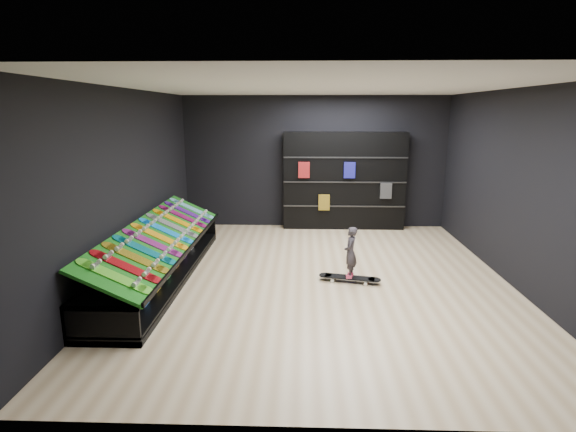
{
  "coord_description": "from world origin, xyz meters",
  "views": [
    {
      "loc": [
        -0.26,
        -6.85,
        2.65
      ],
      "look_at": [
        -0.5,
        0.2,
        1.0
      ],
      "focal_mm": 28.0,
      "sensor_mm": 36.0,
      "label": 1
    }
  ],
  "objects_px": {
    "back_shelving": "(344,181)",
    "child": "(350,262)",
    "display_rack": "(162,263)",
    "floor_skateboard": "(350,279)"
  },
  "relations": [
    {
      "from": "display_rack",
      "to": "floor_skateboard",
      "type": "distance_m",
      "value": 3.05
    },
    {
      "from": "display_rack",
      "to": "floor_skateboard",
      "type": "xyz_separation_m",
      "value": [
        3.04,
        -0.11,
        -0.2
      ]
    },
    {
      "from": "back_shelving",
      "to": "child",
      "type": "height_order",
      "value": "back_shelving"
    },
    {
      "from": "floor_skateboard",
      "to": "child",
      "type": "bearing_deg",
      "value": 0.0
    },
    {
      "from": "back_shelving",
      "to": "floor_skateboard",
      "type": "xyz_separation_m",
      "value": [
        -0.18,
        -3.43,
        -1.05
      ]
    },
    {
      "from": "back_shelving",
      "to": "floor_skateboard",
      "type": "distance_m",
      "value": 3.59
    },
    {
      "from": "back_shelving",
      "to": "child",
      "type": "distance_m",
      "value": 3.52
    },
    {
      "from": "floor_skateboard",
      "to": "child",
      "type": "xyz_separation_m",
      "value": [
        0.0,
        0.0,
        0.28
      ]
    },
    {
      "from": "display_rack",
      "to": "child",
      "type": "xyz_separation_m",
      "value": [
        3.04,
        -0.11,
        0.09
      ]
    },
    {
      "from": "back_shelving",
      "to": "child",
      "type": "bearing_deg",
      "value": -93.08
    }
  ]
}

